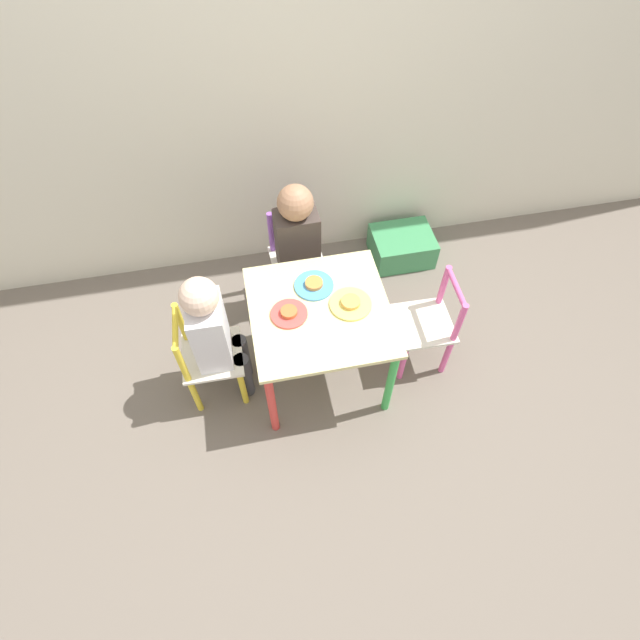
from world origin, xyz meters
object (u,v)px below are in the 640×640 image
child_left (214,331)px  plate_back (314,285)px  chair_pink (427,325)px  plate_left (289,313)px  child_back (298,241)px  chair_purple (297,261)px  chair_yellow (208,358)px  storage_bin (402,246)px  plate_right (351,303)px  kids_table (320,320)px

child_left → plate_back: bearing=-73.6°
chair_pink → plate_left: 0.68m
plate_back → child_back: bearing=93.1°
chair_purple → chair_pink: same height
chair_yellow → child_left: size_ratio=0.69×
chair_purple → storage_bin: (0.63, 0.15, -0.17)m
chair_yellow → plate_back: bearing=-75.5°
plate_left → plate_right: (0.26, -0.00, 0.00)m
kids_table → chair_purple: chair_purple is taller
child_back → plate_back: 0.32m
storage_bin → child_left: bearing=-148.3°
chair_yellow → kids_table: bearing=-90.0°
chair_pink → child_left: 0.96m
plate_back → plate_right: 0.18m
chair_pink → child_left: (-0.94, 0.02, 0.19)m
plate_right → storage_bin: size_ratio=0.52×
chair_purple → child_back: size_ratio=0.69×
chair_purple → storage_bin: bearing=11.4°
kids_table → storage_bin: kids_table is taller
child_left → chair_pink: bearing=-90.3°
chair_pink → child_back: 0.72m
plate_left → chair_pink: bearing=-1.2°
plate_back → plate_left: size_ratio=1.11×
plate_back → storage_bin: bearing=40.9°
child_left → plate_back: 0.46m
child_back → kids_table: bearing=-90.0°
chair_purple → child_back: 0.20m
chair_purple → child_left: bearing=-132.7°
plate_back → chair_yellow: bearing=-166.5°
chair_yellow → plate_right: (0.63, -0.01, 0.24)m
chair_purple → chair_pink: 0.73m
chair_yellow → child_back: child_back is taller
chair_pink → plate_back: bearing=-104.3°
kids_table → plate_back: size_ratio=3.44×
chair_yellow → storage_bin: bearing=-58.8°
chair_yellow → chair_pink: (1.01, -0.02, 0.00)m
chair_purple → plate_back: chair_purple is taller
kids_table → child_back: 0.44m
storage_bin → child_back: bearing=-161.2°
kids_table → chair_purple: 0.53m
kids_table → plate_left: 0.15m
kids_table → child_back: (-0.02, 0.44, 0.04)m
plate_left → chair_purple: bearing=77.7°
chair_purple → plate_back: size_ratio=3.08×
chair_yellow → child_left: 0.20m
child_left → storage_bin: bearing=-57.4°
chair_pink → child_back: child_back is taller
kids_table → child_left: bearing=179.0°
kids_table → chair_yellow: size_ratio=1.12×
child_back → plate_back: child_back is taller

